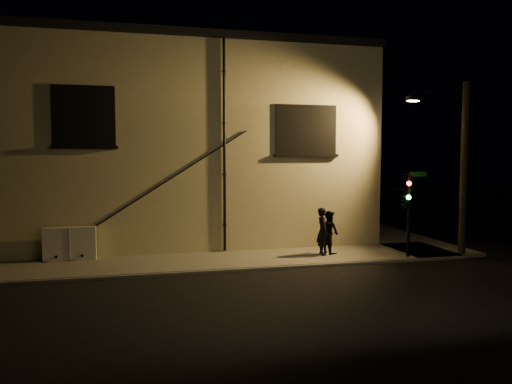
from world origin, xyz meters
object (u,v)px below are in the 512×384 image
object	(u,v)px
utility_cabinet	(70,244)
traffic_signal	(406,200)
streetlamp_pole	(460,164)
pedestrian_a	(323,231)
pedestrian_b	(329,232)

from	to	relation	value
utility_cabinet	traffic_signal	bearing A→B (deg)	-11.68
traffic_signal	streetlamp_pole	xyz separation A→B (m)	(2.45, 0.22, 1.35)
pedestrian_a	streetlamp_pole	xyz separation A→B (m)	(5.28, -0.98, 2.59)
pedestrian_b	pedestrian_a	bearing A→B (deg)	100.76
traffic_signal	streetlamp_pole	bearing A→B (deg)	5.03
utility_cabinet	pedestrian_b	bearing A→B (deg)	-6.73
utility_cabinet	pedestrian_a	world-z (taller)	pedestrian_a
pedestrian_b	streetlamp_pole	bearing A→B (deg)	-119.00
utility_cabinet	pedestrian_b	xyz separation A→B (m)	(9.68, -1.14, 0.23)
traffic_signal	streetlamp_pole	size ratio (longest dim) A/B	0.47
pedestrian_b	utility_cabinet	bearing A→B (deg)	67.47
traffic_signal	utility_cabinet	bearing A→B (deg)	168.32
streetlamp_pole	utility_cabinet	bearing A→B (deg)	171.06
pedestrian_b	traffic_signal	size ratio (longest dim) A/B	0.52
pedestrian_b	traffic_signal	xyz separation A→B (m)	(2.48, -1.37, 1.31)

